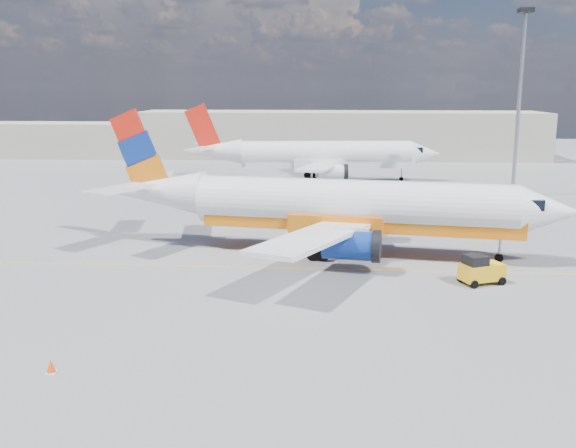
# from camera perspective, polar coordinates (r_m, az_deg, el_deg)

# --- Properties ---
(ground) EXTENTS (240.00, 240.00, 0.00)m
(ground) POSITION_cam_1_polar(r_m,az_deg,el_deg) (41.41, -2.26, -5.08)
(ground) COLOR slate
(ground) RESTS_ON ground
(taxi_line) EXTENTS (70.00, 0.15, 0.01)m
(taxi_line) POSITION_cam_1_polar(r_m,az_deg,el_deg) (44.26, -1.82, -3.93)
(taxi_line) COLOR yellow
(taxi_line) RESTS_ON ground
(terminal_main) EXTENTS (70.00, 14.00, 8.00)m
(terminal_main) POSITION_cam_1_polar(r_m,az_deg,el_deg) (114.59, 4.56, 7.94)
(terminal_main) COLOR beige
(terminal_main) RESTS_ON ground
(terminal_annex) EXTENTS (26.00, 10.00, 6.00)m
(terminal_annex) POSITION_cam_1_polar(r_m,az_deg,el_deg) (122.20, -19.79, 7.06)
(terminal_annex) COLOR beige
(terminal_annex) RESTS_ON ground
(main_jet) EXTENTS (35.26, 27.54, 10.66)m
(main_jet) POSITION_cam_1_polar(r_m,az_deg,el_deg) (47.60, 4.44, 1.57)
(main_jet) COLOR white
(main_jet) RESTS_ON ground
(second_jet) EXTENTS (33.54, 26.43, 10.17)m
(second_jet) POSITION_cam_1_polar(r_m,az_deg,el_deg) (84.75, 2.69, 6.10)
(second_jet) COLOR white
(second_jet) RESTS_ON ground
(gse_tug) EXTENTS (3.03, 2.54, 1.90)m
(gse_tug) POSITION_cam_1_polar(r_m,az_deg,el_deg) (42.36, 16.75, -3.93)
(gse_tug) COLOR black
(gse_tug) RESTS_ON ground
(traffic_cone) EXTENTS (0.44, 0.44, 0.61)m
(traffic_cone) POSITION_cam_1_polar(r_m,az_deg,el_deg) (30.39, -20.31, -11.79)
(traffic_cone) COLOR white
(traffic_cone) RESTS_ON ground
(floodlight_mast) EXTENTS (1.50, 1.50, 20.56)m
(floodlight_mast) POSITION_cam_1_polar(r_m,az_deg,el_deg) (76.85, 19.95, 11.46)
(floodlight_mast) COLOR #97989F
(floodlight_mast) RESTS_ON ground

